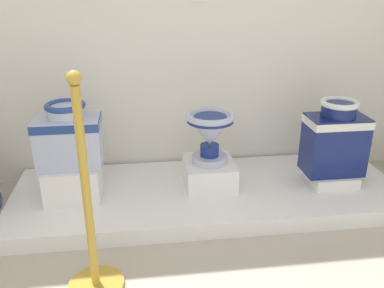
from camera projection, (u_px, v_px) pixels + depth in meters
display_platform at (207, 194)px, 2.78m from camera, size 2.57×0.90×0.10m
plinth_block_tall_cobalt at (74, 180)px, 2.62m from camera, size 0.33×0.34×0.22m
antique_toilet_tall_cobalt at (69, 135)px, 2.51m from camera, size 0.39×0.26×0.40m
plinth_block_pale_glazed at (209, 173)px, 2.76m from camera, size 0.32×0.35×0.17m
antique_toilet_pale_glazed at (210, 131)px, 2.65m from camera, size 0.32×0.32×0.34m
plinth_block_squat_floral at (330, 176)px, 2.83m from camera, size 0.30×0.30×0.07m
antique_toilet_squat_floral at (335, 137)px, 2.73m from camera, size 0.39×0.25×0.50m
stanchion_post_near_left at (91, 234)px, 1.90m from camera, size 0.27×0.27×1.07m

